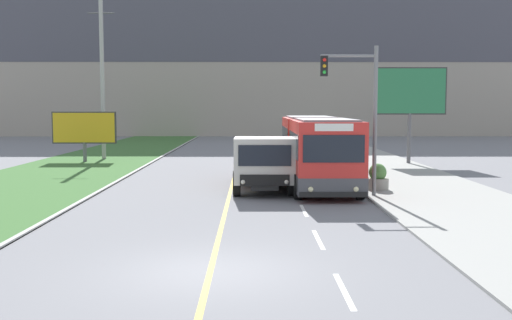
{
  "coord_description": "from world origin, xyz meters",
  "views": [
    {
      "loc": [
        0.93,
        -12.96,
        3.64
      ],
      "look_at": [
        1.1,
        12.11,
        1.4
      ],
      "focal_mm": 42.0,
      "sensor_mm": 36.0,
      "label": 1
    }
  ],
  "objects_px": {
    "dump_truck": "(264,164)",
    "planter_round_third": "(345,159)",
    "planter_round_near": "(378,178)",
    "planter_round_second": "(359,167)",
    "city_bus": "(316,150)",
    "billboard_small": "(84,129)",
    "traffic_light_mast": "(359,102)",
    "billboard_large": "(410,94)",
    "utility_pole_far": "(102,76)"
  },
  "relations": [
    {
      "from": "dump_truck",
      "to": "planter_round_third",
      "type": "bearing_deg",
      "value": 62.49
    },
    {
      "from": "planter_round_near",
      "to": "planter_round_second",
      "type": "height_order",
      "value": "planter_round_near"
    },
    {
      "from": "dump_truck",
      "to": "planter_round_near",
      "type": "relative_size",
      "value": 5.92
    },
    {
      "from": "planter_round_near",
      "to": "planter_round_second",
      "type": "distance_m",
      "value": 4.75
    },
    {
      "from": "city_bus",
      "to": "planter_round_third",
      "type": "relative_size",
      "value": 11.15
    },
    {
      "from": "planter_round_third",
      "to": "billboard_small",
      "type": "bearing_deg",
      "value": 164.96
    },
    {
      "from": "traffic_light_mast",
      "to": "billboard_small",
      "type": "distance_m",
      "value": 21.86
    },
    {
      "from": "planter_round_near",
      "to": "dump_truck",
      "type": "bearing_deg",
      "value": -179.54
    },
    {
      "from": "city_bus",
      "to": "dump_truck",
      "type": "xyz_separation_m",
      "value": [
        -2.53,
        -2.68,
        -0.39
      ]
    },
    {
      "from": "billboard_large",
      "to": "billboard_small",
      "type": "relative_size",
      "value": 1.45
    },
    {
      "from": "billboard_small",
      "to": "planter_round_near",
      "type": "relative_size",
      "value": 3.7
    },
    {
      "from": "city_bus",
      "to": "billboard_small",
      "type": "height_order",
      "value": "billboard_small"
    },
    {
      "from": "traffic_light_mast",
      "to": "billboard_large",
      "type": "xyz_separation_m",
      "value": [
        5.64,
        13.76,
        0.6
      ]
    },
    {
      "from": "billboard_large",
      "to": "planter_round_third",
      "type": "distance_m",
      "value": 6.47
    },
    {
      "from": "city_bus",
      "to": "billboard_small",
      "type": "relative_size",
      "value": 2.92
    },
    {
      "from": "dump_truck",
      "to": "planter_round_third",
      "type": "height_order",
      "value": "dump_truck"
    },
    {
      "from": "billboard_small",
      "to": "planter_round_third",
      "type": "relative_size",
      "value": 3.82
    },
    {
      "from": "traffic_light_mast",
      "to": "billboard_small",
      "type": "xyz_separation_m",
      "value": [
        -15.3,
        15.53,
        -1.63
      ]
    },
    {
      "from": "utility_pole_far",
      "to": "billboard_small",
      "type": "bearing_deg",
      "value": -110.57
    },
    {
      "from": "billboard_large",
      "to": "planter_round_second",
      "type": "height_order",
      "value": "billboard_large"
    },
    {
      "from": "billboard_large",
      "to": "planter_round_near",
      "type": "bearing_deg",
      "value": -110.41
    },
    {
      "from": "city_bus",
      "to": "dump_truck",
      "type": "relative_size",
      "value": 1.82
    },
    {
      "from": "dump_truck",
      "to": "billboard_large",
      "type": "distance_m",
      "value": 15.76
    },
    {
      "from": "city_bus",
      "to": "planter_round_near",
      "type": "height_order",
      "value": "city_bus"
    },
    {
      "from": "billboard_small",
      "to": "planter_round_second",
      "type": "height_order",
      "value": "billboard_small"
    },
    {
      "from": "city_bus",
      "to": "planter_round_second",
      "type": "bearing_deg",
      "value": 40.98
    },
    {
      "from": "planter_round_second",
      "to": "billboard_small",
      "type": "bearing_deg",
      "value": 150.87
    },
    {
      "from": "traffic_light_mast",
      "to": "planter_round_third",
      "type": "distance_m",
      "value": 11.63
    },
    {
      "from": "city_bus",
      "to": "utility_pole_far",
      "type": "distance_m",
      "value": 19.27
    },
    {
      "from": "utility_pole_far",
      "to": "billboard_small",
      "type": "height_order",
      "value": "utility_pole_far"
    },
    {
      "from": "traffic_light_mast",
      "to": "planter_round_near",
      "type": "height_order",
      "value": "traffic_light_mast"
    },
    {
      "from": "city_bus",
      "to": "planter_round_second",
      "type": "xyz_separation_m",
      "value": [
        2.43,
        2.11,
        -1.04
      ]
    },
    {
      "from": "billboard_large",
      "to": "planter_round_near",
      "type": "xyz_separation_m",
      "value": [
        -4.53,
        -12.17,
        -3.86
      ]
    },
    {
      "from": "dump_truck",
      "to": "planter_round_third",
      "type": "distance_m",
      "value": 10.78
    },
    {
      "from": "planter_round_second",
      "to": "city_bus",
      "type": "bearing_deg",
      "value": -139.02
    },
    {
      "from": "billboard_large",
      "to": "city_bus",
      "type": "bearing_deg",
      "value": -125.86
    },
    {
      "from": "traffic_light_mast",
      "to": "planter_round_third",
      "type": "bearing_deg",
      "value": 83.86
    },
    {
      "from": "planter_round_near",
      "to": "planter_round_third",
      "type": "height_order",
      "value": "planter_round_near"
    },
    {
      "from": "city_bus",
      "to": "utility_pole_far",
      "type": "height_order",
      "value": "utility_pole_far"
    },
    {
      "from": "traffic_light_mast",
      "to": "planter_round_second",
      "type": "relative_size",
      "value": 5.53
    },
    {
      "from": "utility_pole_far",
      "to": "billboard_small",
      "type": "xyz_separation_m",
      "value": [
        -0.76,
        -2.02,
        -3.52
      ]
    },
    {
      "from": "traffic_light_mast",
      "to": "planter_round_second",
      "type": "xyz_separation_m",
      "value": [
        1.18,
        6.34,
        -3.28
      ]
    },
    {
      "from": "planter_round_third",
      "to": "utility_pole_far",
      "type": "bearing_deg",
      "value": 157.69
    },
    {
      "from": "dump_truck",
      "to": "traffic_light_mast",
      "type": "distance_m",
      "value": 4.86
    },
    {
      "from": "billboard_large",
      "to": "billboard_small",
      "type": "xyz_separation_m",
      "value": [
        -20.94,
        1.77,
        -2.23
      ]
    },
    {
      "from": "billboard_small",
      "to": "planter_round_third",
      "type": "distance_m",
      "value": 17.16
    },
    {
      "from": "utility_pole_far",
      "to": "billboard_large",
      "type": "height_order",
      "value": "utility_pole_far"
    },
    {
      "from": "traffic_light_mast",
      "to": "planter_round_near",
      "type": "bearing_deg",
      "value": 54.96
    },
    {
      "from": "city_bus",
      "to": "planter_round_third",
      "type": "height_order",
      "value": "city_bus"
    },
    {
      "from": "dump_truck",
      "to": "billboard_small",
      "type": "relative_size",
      "value": 1.6
    }
  ]
}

